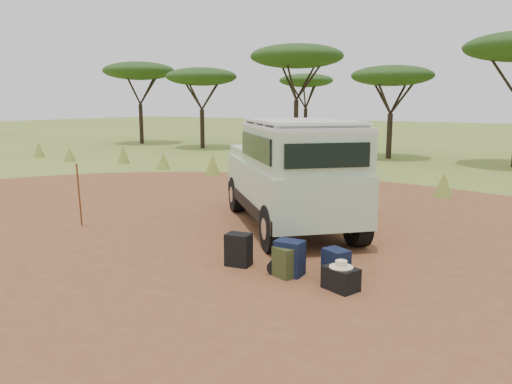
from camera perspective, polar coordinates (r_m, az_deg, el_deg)
The scene contains 13 objects.
ground at distance 10.37m, azimuth -7.04°, elevation -6.21°, with size 140.00×140.00×0.00m, color olive.
dirt_clearing at distance 10.37m, azimuth -7.04°, elevation -6.19°, with size 23.00×23.00×0.01m, color brown.
grass_fringe at distance 17.63m, azimuth 11.67°, elevation 1.80°, with size 36.60×1.60×0.90m.
acacia_treeline at distance 28.05m, azimuth 21.91°, elevation 13.49°, with size 46.70×13.20×6.26m.
safari_vehicle at distance 11.56m, azimuth 4.07°, elevation 1.79°, with size 5.14×5.10×2.55m.
walking_staff at distance 12.41m, azimuth -19.55°, elevation -0.34°, with size 0.04×0.04×1.58m, color brown.
backpack_black at distance 9.06m, azimuth -2.01°, elevation -6.62°, with size 0.44×0.32×0.60m, color black.
backpack_navy at distance 8.59m, azimuth 3.84°, elevation -7.53°, with size 0.47×0.33×0.61m, color #101634.
backpack_olive at distance 8.50m, azimuth 3.30°, elevation -8.03°, with size 0.38×0.27×0.52m, color #3F4720.
duffel_navy at distance 8.64m, azimuth 9.13°, elevation -8.00°, with size 0.42×0.32×0.47m, color #101634.
hard_case at distance 8.07m, azimuth 9.66°, elevation -9.74°, with size 0.52×0.37×0.37m, color black.
stuff_sack at distance 8.70m, azimuth 2.34°, elevation -8.45°, with size 0.27×0.27×0.27m, color black.
safari_hat at distance 7.99m, azimuth 9.71°, elevation -8.21°, with size 0.38×0.38×0.11m.
Camera 1 is at (6.45, -7.59, 2.92)m, focal length 35.00 mm.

